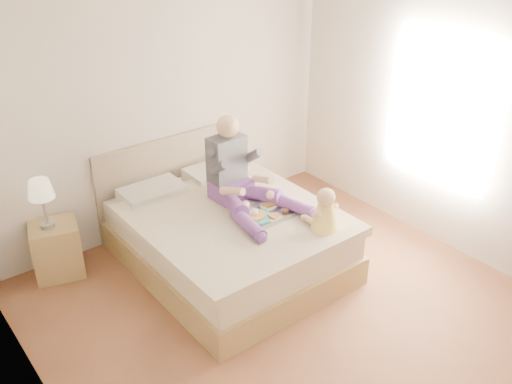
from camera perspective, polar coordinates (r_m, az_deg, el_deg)
room at (r=4.30m, az=5.46°, el=3.67°), size 4.02×4.22×2.71m
bed at (r=5.57m, az=-3.25°, el=-4.13°), size 1.70×2.18×1.00m
nightstand at (r=5.73m, az=-19.28°, el=-5.43°), size 0.53×0.50×0.54m
lamp at (r=5.39m, az=-20.73°, el=0.01°), size 0.24×0.24×0.48m
adult at (r=5.38m, az=-1.71°, el=1.39°), size 0.73×1.04×0.87m
tray at (r=5.26m, az=0.68°, el=-2.03°), size 0.52×0.42×0.14m
baby at (r=5.02m, az=6.84°, el=-2.06°), size 0.27×0.36×0.40m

